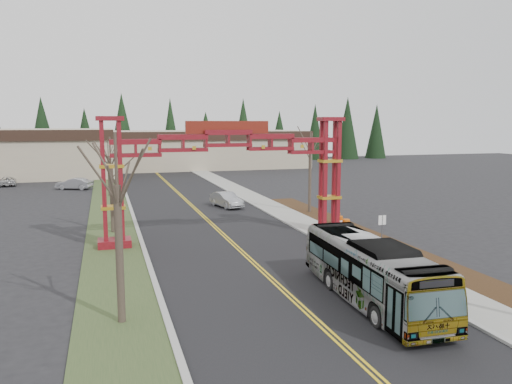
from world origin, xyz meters
name	(u,v)px	position (x,y,z in m)	size (l,w,h in m)	color
ground	(339,342)	(0.00, 0.00, 0.00)	(200.00, 200.00, 0.00)	black
road	(209,222)	(0.00, 25.00, 0.01)	(12.00, 110.00, 0.02)	black
lane_line_left	(208,222)	(-0.12, 25.00, 0.03)	(0.12, 100.00, 0.01)	yellow
lane_line_right	(210,221)	(0.12, 25.00, 0.03)	(0.12, 100.00, 0.01)	yellow
curb_right	(276,217)	(6.15, 25.00, 0.07)	(0.30, 110.00, 0.15)	#A7A8A2
sidewalk_right	(291,216)	(7.60, 25.00, 0.08)	(2.60, 110.00, 0.14)	gray
landscape_strip	(414,256)	(10.20, 10.00, 0.06)	(2.60, 50.00, 0.12)	black
grass_median	(113,227)	(-8.00, 25.00, 0.04)	(4.00, 110.00, 0.08)	#334723
curb_left	(136,225)	(-6.15, 25.00, 0.07)	(0.30, 110.00, 0.15)	#A7A8A2
gateway_arch	(228,158)	(0.00, 18.00, 5.98)	(18.20, 1.60, 8.90)	#600C10
retail_building_east	(202,149)	(10.00, 79.95, 3.51)	(38.00, 20.30, 7.00)	#BAAD8E
conifer_treeline	(146,133)	(0.25, 92.00, 6.49)	(116.10, 5.60, 13.00)	black
transit_bus	(371,271)	(3.39, 3.61, 1.52)	(2.55, 10.88, 3.03)	#95979C
silver_sedan	(226,200)	(3.21, 31.93, 0.76)	(1.62, 4.64, 1.53)	#A5A8AD
parked_car_far_a	(74,184)	(-12.30, 51.04, 0.74)	(1.56, 4.48, 1.48)	#9FA1A6
parked_car_far_b	(8,181)	(-21.18, 57.76, 0.61)	(2.03, 4.40, 1.22)	silver
bare_tree_median_near	(117,186)	(-8.00, 4.40, 5.87)	(3.27, 3.27, 8.07)	#382D26
bare_tree_median_mid	(111,165)	(-8.00, 22.85, 5.27)	(3.23, 3.23, 7.43)	#382D26
bare_tree_median_far	(108,156)	(-8.00, 43.37, 4.65)	(2.88, 2.88, 6.58)	#382D26
bare_tree_right_far	(310,152)	(10.00, 26.50, 5.79)	(2.90, 2.90, 7.75)	#382D26
street_sign	(382,225)	(9.18, 12.24, 1.68)	(0.53, 0.07, 2.33)	#3F3F44
barrel_south	(346,226)	(9.24, 17.52, 0.54)	(0.59, 0.59, 1.09)	#D2570B
barrel_mid	(339,223)	(9.38, 18.98, 0.53)	(0.58, 0.58, 1.07)	#D2570B
barrel_north	(337,219)	(9.98, 20.60, 0.50)	(0.54, 0.54, 1.00)	#D2570B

